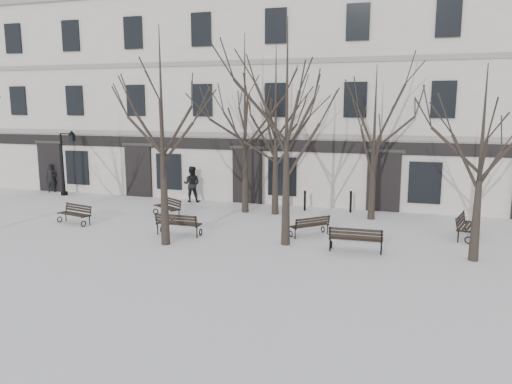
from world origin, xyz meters
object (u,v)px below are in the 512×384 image
at_px(bench_0, 75,213).
at_px(bench_5, 466,225).
at_px(tree_3, 482,140).
at_px(lamp_post, 66,158).
at_px(tree_2, 287,106).
at_px(bench_1, 178,223).
at_px(bench_4, 310,225).
at_px(bench_2, 356,238).
at_px(tree_1, 162,111).
at_px(bench_3, 168,207).

bearing_deg(bench_0, bench_5, 23.32).
distance_m(tree_3, lamp_post, 21.95).
relative_size(tree_2, bench_1, 4.49).
relative_size(tree_2, bench_4, 5.33).
bearing_deg(tree_3, bench_0, 178.21).
relative_size(tree_3, lamp_post, 1.74).
xyz_separation_m(bench_5, lamp_post, (-20.98, 3.20, 1.64)).
bearing_deg(tree_3, bench_2, -176.39).
height_order(tree_1, bench_0, tree_1).
xyz_separation_m(bench_0, bench_4, (10.28, 1.01, -0.02)).
distance_m(bench_0, bench_5, 16.35).
distance_m(tree_1, bench_1, 4.65).
xyz_separation_m(bench_1, bench_5, (10.92, 3.04, 0.01)).
relative_size(tree_1, bench_1, 4.35).
xyz_separation_m(tree_1, bench_2, (6.90, 1.07, -4.44)).
bearing_deg(tree_3, bench_4, 165.54).
distance_m(tree_3, bench_5, 4.66).
distance_m(tree_1, tree_3, 10.90).
relative_size(bench_3, bench_4, 1.14).
bearing_deg(bench_1, tree_1, 95.03).
height_order(tree_1, bench_1, tree_1).
bearing_deg(bench_4, bench_1, -27.58).
bearing_deg(bench_3, tree_3, 20.80).
xyz_separation_m(tree_1, lamp_post, (-10.17, 7.55, -2.80)).
bearing_deg(tree_3, tree_1, -173.07).
distance_m(bench_1, lamp_post, 11.95).
xyz_separation_m(tree_1, bench_3, (-2.11, 4.31, -4.48)).
relative_size(tree_2, lamp_post, 2.20).
height_order(bench_3, lamp_post, lamp_post).
relative_size(tree_3, bench_3, 3.71).
xyz_separation_m(tree_2, tree_3, (6.49, -0.00, -1.07)).
bearing_deg(bench_2, bench_4, -43.31).
relative_size(tree_3, bench_5, 3.34).
xyz_separation_m(bench_2, bench_5, (3.90, 3.29, -0.01)).
relative_size(tree_2, bench_3, 4.69).
height_order(tree_2, bench_3, tree_2).
bearing_deg(bench_3, lamp_post, -167.97).
bearing_deg(bench_4, tree_2, 22.88).
relative_size(tree_2, bench_0, 4.66).
height_order(tree_1, bench_2, tree_1).
height_order(bench_0, lamp_post, lamp_post).
xyz_separation_m(bench_2, bench_4, (-1.97, 1.76, -0.07)).
bearing_deg(bench_3, bench_4, 21.93).
distance_m(bench_4, bench_5, 6.07).
distance_m(bench_0, lamp_post, 7.68).
distance_m(tree_1, bench_5, 12.47).
bearing_deg(bench_1, lamp_post, -31.93).
xyz_separation_m(bench_2, lamp_post, (-17.08, 6.49, 1.64)).
xyz_separation_m(tree_3, bench_3, (-12.89, 3.00, -3.57)).
xyz_separation_m(bench_1, lamp_post, (-10.06, 6.25, 1.65)).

